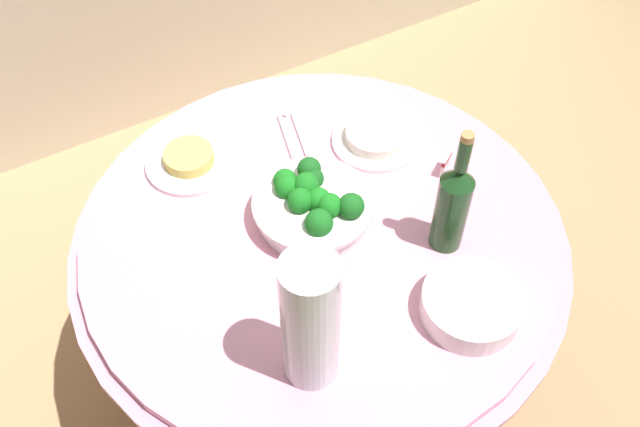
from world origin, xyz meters
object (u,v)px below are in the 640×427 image
(food_plate_rice, at_px, (375,138))
(label_placard_front, at_px, (445,163))
(decorative_fruit_vase, at_px, (311,328))
(serving_tongs, at_px, (292,133))
(food_plate_noodles, at_px, (190,160))
(plate_stack, at_px, (471,305))
(wine_bottle, at_px, (453,204))
(broccoli_bowl, at_px, (312,205))

(food_plate_rice, xyz_separation_m, label_placard_front, (0.09, -0.17, 0.01))
(decorative_fruit_vase, bearing_deg, serving_tongs, 65.22)
(food_plate_noodles, bearing_deg, plate_stack, -63.61)
(label_placard_front, bearing_deg, wine_bottle, -125.53)
(serving_tongs, bearing_deg, decorative_fruit_vase, -114.78)
(wine_bottle, bearing_deg, broccoli_bowl, 137.90)
(plate_stack, xyz_separation_m, food_plate_rice, (0.10, 0.52, -0.01))
(plate_stack, xyz_separation_m, serving_tongs, (-0.07, 0.65, -0.03))
(wine_bottle, distance_m, food_plate_rice, 0.36)
(plate_stack, relative_size, serving_tongs, 1.26)
(food_plate_rice, relative_size, label_placard_front, 4.00)
(broccoli_bowl, height_order, food_plate_noodles, broccoli_bowl)
(food_plate_rice, bearing_deg, food_plate_noodles, 159.79)
(broccoli_bowl, distance_m, label_placard_front, 0.36)
(food_plate_noodles, height_order, food_plate_rice, food_plate_noodles)
(plate_stack, relative_size, food_plate_rice, 0.95)
(food_plate_rice, distance_m, label_placard_front, 0.19)
(serving_tongs, xyz_separation_m, food_plate_rice, (0.17, -0.13, 0.01))
(food_plate_noodles, bearing_deg, label_placard_front, -31.74)
(wine_bottle, height_order, decorative_fruit_vase, decorative_fruit_vase)
(wine_bottle, relative_size, serving_tongs, 2.01)
(serving_tongs, bearing_deg, broccoli_bowl, -108.44)
(food_plate_rice, bearing_deg, label_placard_front, -60.75)
(wine_bottle, xyz_separation_m, serving_tongs, (-0.14, 0.48, -0.12))
(broccoli_bowl, xyz_separation_m, serving_tongs, (0.09, 0.27, -0.04))
(decorative_fruit_vase, height_order, food_plate_noodles, decorative_fruit_vase)
(food_plate_rice, height_order, label_placard_front, label_placard_front)
(plate_stack, bearing_deg, food_plate_rice, 79.28)
(plate_stack, height_order, food_plate_noodles, plate_stack)
(plate_stack, relative_size, decorative_fruit_vase, 0.62)
(plate_stack, distance_m, wine_bottle, 0.22)
(broccoli_bowl, relative_size, label_placard_front, 5.09)
(broccoli_bowl, height_order, plate_stack, broccoli_bowl)
(plate_stack, bearing_deg, label_placard_front, 61.44)
(label_placard_front, bearing_deg, plate_stack, -118.56)
(decorative_fruit_vase, xyz_separation_m, food_plate_noodles, (0.01, 0.63, -0.13))
(wine_bottle, bearing_deg, label_placard_front, 54.47)
(decorative_fruit_vase, height_order, food_plate_rice, decorative_fruit_vase)
(plate_stack, height_order, food_plate_rice, plate_stack)
(wine_bottle, relative_size, food_plate_noodles, 1.53)
(broccoli_bowl, height_order, serving_tongs, broccoli_bowl)
(serving_tongs, xyz_separation_m, food_plate_noodles, (-0.27, 0.03, 0.01))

